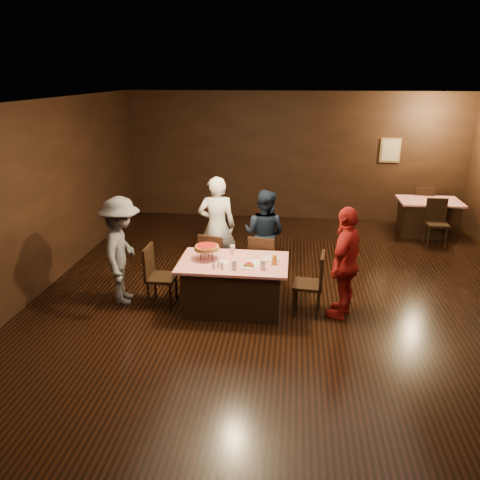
# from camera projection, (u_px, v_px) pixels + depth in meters

# --- Properties ---
(room) EXTENTS (10.00, 10.04, 3.02)m
(room) POSITION_uv_depth(u_px,v_px,m) (293.00, 172.00, 6.21)
(room) COLOR black
(room) RESTS_ON ground
(main_table) EXTENTS (1.60, 1.00, 0.77)m
(main_table) POSITION_uv_depth(u_px,v_px,m) (233.00, 285.00, 7.00)
(main_table) COLOR red
(main_table) RESTS_ON ground
(back_table) EXTENTS (1.30, 0.90, 0.77)m
(back_table) POSITION_uv_depth(u_px,v_px,m) (428.00, 217.00, 10.28)
(back_table) COLOR #AA0B16
(back_table) RESTS_ON ground
(chair_far_left) EXTENTS (0.51, 0.51, 0.95)m
(chair_far_left) POSITION_uv_depth(u_px,v_px,m) (215.00, 260.00, 7.71)
(chair_far_left) COLOR black
(chair_far_left) RESTS_ON ground
(chair_far_right) EXTENTS (0.48, 0.48, 0.95)m
(chair_far_right) POSITION_uv_depth(u_px,v_px,m) (264.00, 262.00, 7.63)
(chair_far_right) COLOR black
(chair_far_right) RESTS_ON ground
(chair_end_left) EXTENTS (0.43, 0.43, 0.95)m
(chair_end_left) POSITION_uv_depth(u_px,v_px,m) (162.00, 276.00, 7.09)
(chair_end_left) COLOR black
(chair_end_left) RESTS_ON ground
(chair_end_right) EXTENTS (0.46, 0.46, 0.95)m
(chair_end_right) POSITION_uv_depth(u_px,v_px,m) (308.00, 283.00, 6.85)
(chair_end_right) COLOR black
(chair_end_right) RESTS_ON ground
(chair_back_near) EXTENTS (0.43, 0.43, 0.95)m
(chair_back_near) POSITION_uv_depth(u_px,v_px,m) (437.00, 223.00, 9.59)
(chair_back_near) COLOR black
(chair_back_near) RESTS_ON ground
(chair_back_far) EXTENTS (0.44, 0.44, 0.95)m
(chair_back_far) POSITION_uv_depth(u_px,v_px,m) (421.00, 206.00, 10.81)
(chair_back_far) COLOR black
(chair_back_far) RESTS_ON ground
(diner_white_jacket) EXTENTS (0.69, 0.51, 1.75)m
(diner_white_jacket) POSITION_uv_depth(u_px,v_px,m) (217.00, 226.00, 8.09)
(diner_white_jacket) COLOR white
(diner_white_jacket) RESTS_ON ground
(diner_navy_hoodie) EXTENTS (0.91, 0.81, 1.56)m
(diner_navy_hoodie) POSITION_uv_depth(u_px,v_px,m) (264.00, 234.00, 7.99)
(diner_navy_hoodie) COLOR black
(diner_navy_hoodie) RESTS_ON ground
(diner_grey_knit) EXTENTS (0.77, 1.16, 1.68)m
(diner_grey_knit) POSITION_uv_depth(u_px,v_px,m) (122.00, 251.00, 7.08)
(diner_grey_knit) COLOR #5A595E
(diner_grey_knit) RESTS_ON ground
(diner_red_shirt) EXTENTS (0.77, 1.05, 1.66)m
(diner_red_shirt) POSITION_uv_depth(u_px,v_px,m) (345.00, 263.00, 6.66)
(diner_red_shirt) COLOR #AF1E1B
(diner_red_shirt) RESTS_ON ground
(pizza_stand) EXTENTS (0.38, 0.38, 0.22)m
(pizza_stand) POSITION_uv_depth(u_px,v_px,m) (207.00, 248.00, 6.90)
(pizza_stand) COLOR black
(pizza_stand) RESTS_ON main_table
(plate_with_slice) EXTENTS (0.25, 0.25, 0.06)m
(plate_with_slice) POSITION_uv_depth(u_px,v_px,m) (249.00, 265.00, 6.67)
(plate_with_slice) COLOR white
(plate_with_slice) RESTS_ON main_table
(plate_empty) EXTENTS (0.25, 0.25, 0.01)m
(plate_empty) POSITION_uv_depth(u_px,v_px,m) (271.00, 259.00, 6.95)
(plate_empty) COLOR white
(plate_empty) RESTS_ON main_table
(glass_front_left) EXTENTS (0.08, 0.08, 0.14)m
(glass_front_left) POSITION_uv_depth(u_px,v_px,m) (234.00, 265.00, 6.56)
(glass_front_left) COLOR silver
(glass_front_left) RESTS_ON main_table
(glass_front_right) EXTENTS (0.08, 0.08, 0.14)m
(glass_front_right) POSITION_uv_depth(u_px,v_px,m) (263.00, 265.00, 6.56)
(glass_front_right) COLOR silver
(glass_front_right) RESTS_ON main_table
(glass_amber) EXTENTS (0.08, 0.08, 0.14)m
(glass_amber) POSITION_uv_depth(u_px,v_px,m) (274.00, 260.00, 6.73)
(glass_amber) COLOR #BF7F26
(glass_amber) RESTS_ON main_table
(glass_back) EXTENTS (0.08, 0.08, 0.14)m
(glass_back) POSITION_uv_depth(u_px,v_px,m) (233.00, 250.00, 7.13)
(glass_back) COLOR silver
(glass_back) RESTS_ON main_table
(condiments) EXTENTS (0.17, 0.10, 0.09)m
(condiments) POSITION_uv_depth(u_px,v_px,m) (218.00, 265.00, 6.61)
(condiments) COLOR silver
(condiments) RESTS_ON main_table
(napkin_center) EXTENTS (0.19, 0.19, 0.01)m
(napkin_center) POSITION_uv_depth(u_px,v_px,m) (254.00, 262.00, 6.84)
(napkin_center) COLOR white
(napkin_center) RESTS_ON main_table
(napkin_left) EXTENTS (0.21, 0.21, 0.01)m
(napkin_left) POSITION_uv_depth(u_px,v_px,m) (223.00, 262.00, 6.84)
(napkin_left) COLOR white
(napkin_left) RESTS_ON main_table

